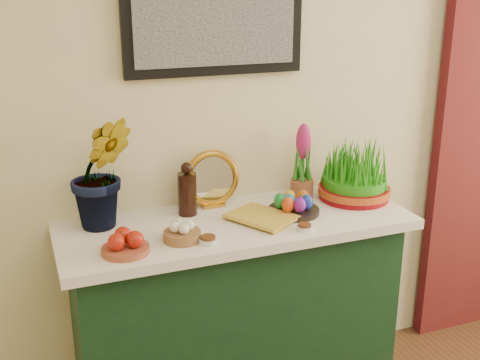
% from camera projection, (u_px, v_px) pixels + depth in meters
% --- Properties ---
extents(sideboard, '(1.30, 0.45, 0.85)m').
position_uv_depth(sideboard, '(236.00, 321.00, 2.54)').
color(sideboard, '#13341C').
rests_on(sideboard, ground).
extents(tablecloth, '(1.40, 0.55, 0.04)m').
position_uv_depth(tablecloth, '(236.00, 224.00, 2.40)').
color(tablecloth, white).
rests_on(tablecloth, sideboard).
extents(hyacinth_green, '(0.30, 0.26, 0.58)m').
position_uv_depth(hyacinth_green, '(100.00, 155.00, 2.23)').
color(hyacinth_green, '#287A20').
rests_on(hyacinth_green, tablecloth).
extents(apple_bowl, '(0.22, 0.22, 0.08)m').
position_uv_depth(apple_bowl, '(125.00, 244.00, 2.09)').
color(apple_bowl, '#9B472C').
rests_on(apple_bowl, tablecloth).
extents(garlic_basket, '(0.18, 0.18, 0.08)m').
position_uv_depth(garlic_basket, '(182.00, 232.00, 2.19)').
color(garlic_basket, '#94653B').
rests_on(garlic_basket, tablecloth).
extents(vinegar_cruet, '(0.08, 0.08, 0.22)m').
position_uv_depth(vinegar_cruet, '(187.00, 192.00, 2.41)').
color(vinegar_cruet, black).
rests_on(vinegar_cruet, tablecloth).
extents(mirror, '(0.24, 0.07, 0.24)m').
position_uv_depth(mirror, '(212.00, 179.00, 2.50)').
color(mirror, gold).
rests_on(mirror, tablecloth).
extents(book, '(0.27, 0.30, 0.03)m').
position_uv_depth(book, '(247.00, 224.00, 2.30)').
color(book, gold).
rests_on(book, tablecloth).
extents(spice_dish_left, '(0.07, 0.07, 0.03)m').
position_uv_depth(spice_dish_left, '(208.00, 240.00, 2.17)').
color(spice_dish_left, silver).
rests_on(spice_dish_left, tablecloth).
extents(spice_dish_right, '(0.06, 0.06, 0.03)m').
position_uv_depth(spice_dish_right, '(305.00, 227.00, 2.28)').
color(spice_dish_right, silver).
rests_on(spice_dish_right, tablecloth).
extents(egg_plate, '(0.27, 0.27, 0.09)m').
position_uv_depth(egg_plate, '(294.00, 205.00, 2.44)').
color(egg_plate, black).
rests_on(egg_plate, tablecloth).
extents(hyacinth_pink, '(0.10, 0.10, 0.33)m').
position_uv_depth(hyacinth_pink, '(303.00, 165.00, 2.59)').
color(hyacinth_pink, '#975536').
rests_on(hyacinth_pink, tablecloth).
extents(wheatgrass_sabzeh, '(0.31, 0.31, 0.25)m').
position_uv_depth(wheatgrass_sabzeh, '(355.00, 174.00, 2.58)').
color(wheatgrass_sabzeh, maroon).
rests_on(wheatgrass_sabzeh, tablecloth).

